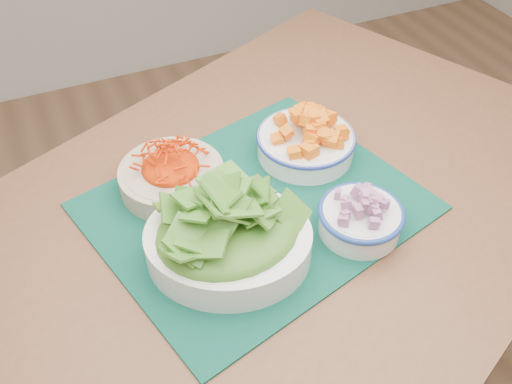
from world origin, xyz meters
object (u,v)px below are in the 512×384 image
placemat (256,206)px  carrot_bowl (171,172)px  onion_bowl (361,215)px  squash_bowl (306,136)px  table (277,242)px  lettuce_bowl (228,231)px

placemat → carrot_bowl: (-0.11, 0.10, 0.03)m
carrot_bowl → onion_bowl: 0.32m
placemat → squash_bowl: (0.13, 0.08, 0.04)m
onion_bowl → squash_bowl: bearing=87.3°
placemat → carrot_bowl: carrot_bowl is taller
onion_bowl → table: bearing=127.5°
carrot_bowl → table: bearing=-34.5°
carrot_bowl → onion_bowl: size_ratio=1.37×
carrot_bowl → onion_bowl: (0.23, -0.21, 0.00)m
squash_bowl → onion_bowl: bearing=-92.7°
lettuce_bowl → onion_bowl: (0.20, -0.03, -0.02)m
carrot_bowl → onion_bowl: bearing=-42.3°
squash_bowl → carrot_bowl: bearing=176.9°
carrot_bowl → onion_bowl: same height
lettuce_bowl → placemat: bearing=69.7°
lettuce_bowl → onion_bowl: bearing=15.0°
placemat → squash_bowl: squash_bowl is taller
table → squash_bowl: (0.09, 0.09, 0.14)m
placemat → carrot_bowl: size_ratio=2.73×
lettuce_bowl → onion_bowl: size_ratio=2.31×
table → lettuce_bowl: (-0.12, -0.08, 0.16)m
placemat → squash_bowl: bearing=17.6°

